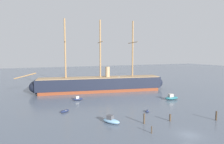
% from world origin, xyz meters
% --- Properties ---
extents(ground_plane, '(400.00, 400.00, 0.00)m').
position_xyz_m(ground_plane, '(0.00, 0.00, 0.00)').
color(ground_plane, slate).
extents(tall_ship, '(59.13, 16.75, 28.65)m').
position_xyz_m(tall_ship, '(-0.97, 46.55, 3.12)').
color(tall_ship, brown).
rests_on(tall_ship, ground).
extents(motorboat_foreground_left, '(3.81, 4.41, 1.75)m').
position_xyz_m(motorboat_foreground_left, '(-11.07, 11.79, 0.61)').
color(motorboat_foreground_left, '#7FB2D6').
rests_on(motorboat_foreground_left, ground).
extents(dinghy_near_centre, '(2.08, 2.08, 0.48)m').
position_xyz_m(dinghy_near_centre, '(0.98, 15.61, 0.24)').
color(dinghy_near_centre, '#1E284C').
rests_on(dinghy_near_centre, ground).
extents(dinghy_mid_left, '(2.98, 2.49, 0.65)m').
position_xyz_m(dinghy_mid_left, '(-19.15, 23.97, 0.33)').
color(dinghy_mid_left, '#1E284C').
rests_on(dinghy_mid_left, ground).
extents(motorboat_mid_right, '(4.92, 2.50, 1.98)m').
position_xyz_m(motorboat_mid_right, '(16.12, 23.96, 0.70)').
color(motorboat_mid_right, '#236670').
rests_on(motorboat_mid_right, ground).
extents(motorboat_alongside_bow, '(3.39, 1.57, 1.39)m').
position_xyz_m(motorboat_alongside_bow, '(-12.94, 35.48, 0.49)').
color(motorboat_alongside_bow, '#1E284C').
rests_on(motorboat_alongside_bow, ground).
extents(dinghy_far_right, '(1.97, 2.58, 0.56)m').
position_xyz_m(dinghy_far_right, '(31.00, 52.98, 0.28)').
color(dinghy_far_right, '#B22D28').
rests_on(dinghy_far_right, ground).
extents(dinghy_distant_centre, '(2.01, 1.79, 0.45)m').
position_xyz_m(dinghy_distant_centre, '(1.54, 64.91, 0.23)').
color(dinghy_distant_centre, gold).
rests_on(dinghy_distant_centre, ground).
extents(mooring_piling_nearest, '(0.38, 0.38, 2.15)m').
position_xyz_m(mooring_piling_nearest, '(11.97, 3.79, 1.08)').
color(mooring_piling_nearest, '#423323').
rests_on(mooring_piling_nearest, ground).
extents(mooring_piling_left_pair, '(0.43, 0.43, 1.60)m').
position_xyz_m(mooring_piling_left_pair, '(1.86, 7.63, 0.80)').
color(mooring_piling_left_pair, '#4C3D2D').
rests_on(mooring_piling_left_pair, ground).
extents(mooring_piling_right_pair, '(0.25, 0.25, 1.42)m').
position_xyz_m(mooring_piling_right_pair, '(-6.01, 3.61, 0.71)').
color(mooring_piling_right_pair, '#4C3D2D').
rests_on(mooring_piling_right_pair, ground).
extents(mooring_piling_midwater, '(0.39, 0.39, 2.27)m').
position_xyz_m(mooring_piling_midwater, '(-4.48, 8.62, 1.13)').
color(mooring_piling_midwater, '#4C3D2D').
rests_on(mooring_piling_midwater, ground).
extents(seagull_in_flight, '(0.98, 0.88, 0.13)m').
position_xyz_m(seagull_in_flight, '(-5.44, 19.56, 9.20)').
color(seagull_in_flight, silver).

